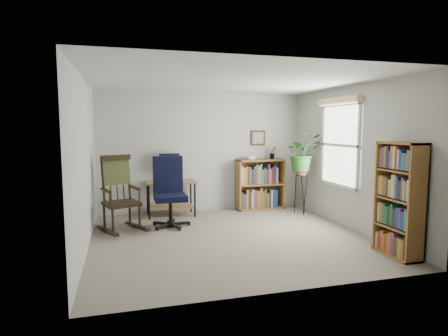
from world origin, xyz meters
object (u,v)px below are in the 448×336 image
object	(u,v)px
desk	(171,199)
low_bookshelf	(260,184)
tall_bookshelf	(399,200)
rocking_chair	(121,193)
office_chair	(170,192)

from	to	relation	value
desk	low_bookshelf	xyz separation A→B (m)	(1.88, 0.12, 0.19)
tall_bookshelf	desk	bearing A→B (deg)	130.64
low_bookshelf	rocking_chair	bearing A→B (deg)	-160.48
desk	low_bookshelf	distance (m)	1.90
desk	rocking_chair	world-z (taller)	rocking_chair
desk	rocking_chair	bearing A→B (deg)	-136.41
low_bookshelf	tall_bookshelf	size ratio (longest dim) A/B	0.69
office_chair	tall_bookshelf	bearing A→B (deg)	-40.88
office_chair	low_bookshelf	xyz separation A→B (m)	(1.99, 0.95, -0.09)
office_chair	low_bookshelf	world-z (taller)	office_chair
tall_bookshelf	rocking_chair	bearing A→B (deg)	148.28
desk	office_chair	world-z (taller)	office_chair
rocking_chair	tall_bookshelf	xyz separation A→B (m)	(3.55, -2.20, 0.12)
rocking_chair	low_bookshelf	distance (m)	2.98
desk	rocking_chair	xyz separation A→B (m)	(-0.92, -0.87, 0.30)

